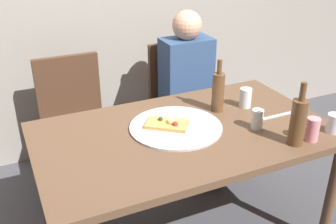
% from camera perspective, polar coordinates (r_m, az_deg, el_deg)
% --- Properties ---
extents(dining_table, '(1.56, 0.91, 0.72)m').
position_cam_1_polar(dining_table, '(2.11, 2.42, -4.46)').
color(dining_table, brown).
rests_on(dining_table, ground_plane).
extents(pizza_tray, '(0.50, 0.50, 0.01)m').
position_cam_1_polar(pizza_tray, '(2.10, 1.14, -2.17)').
color(pizza_tray, '#ADADB2').
rests_on(pizza_tray, dining_table).
extents(pizza_slice_last, '(0.25, 0.24, 0.05)m').
position_cam_1_polar(pizza_slice_last, '(2.09, -0.09, -1.72)').
color(pizza_slice_last, tan).
rests_on(pizza_slice_last, pizza_tray).
extents(wine_bottle, '(0.08, 0.08, 0.33)m').
position_cam_1_polar(wine_bottle, '(2.00, 18.32, -1.24)').
color(wine_bottle, brown).
rests_on(wine_bottle, dining_table).
extents(beer_bottle, '(0.07, 0.07, 0.31)m').
position_cam_1_polar(beer_bottle, '(2.26, 7.26, 3.00)').
color(beer_bottle, brown).
rests_on(beer_bottle, dining_table).
extents(tumbler_near, '(0.07, 0.07, 0.12)m').
position_cam_1_polar(tumbler_near, '(2.36, 11.15, 2.03)').
color(tumbler_near, silver).
rests_on(tumbler_near, dining_table).
extents(tumbler_far, '(0.06, 0.06, 0.11)m').
position_cam_1_polar(tumbler_far, '(2.13, 12.78, -1.03)').
color(tumbler_far, silver).
rests_on(tumbler_far, dining_table).
extents(wine_glass, '(0.08, 0.08, 0.10)m').
position_cam_1_polar(wine_glass, '(2.21, 22.89, -1.52)').
color(wine_glass, silver).
rests_on(wine_glass, dining_table).
extents(soda_can, '(0.07, 0.07, 0.12)m').
position_cam_1_polar(soda_can, '(2.09, 20.20, -2.39)').
color(soda_can, pink).
rests_on(soda_can, dining_table).
extents(table_knife, '(0.22, 0.02, 0.01)m').
position_cam_1_polar(table_knife, '(2.31, 15.53, -0.53)').
color(table_knife, '#B7B7BC').
rests_on(table_knife, dining_table).
extents(chair_left, '(0.44, 0.44, 0.90)m').
position_cam_1_polar(chair_left, '(2.78, -13.38, -0.41)').
color(chair_left, '#472D1E').
rests_on(chair_left, ground_plane).
extents(chair_right, '(0.44, 0.44, 0.90)m').
position_cam_1_polar(chair_right, '(3.02, 2.05, 2.49)').
color(chair_right, '#472D1E').
rests_on(chair_right, ground_plane).
extents(guest_in_sweater, '(0.36, 0.56, 1.17)m').
position_cam_1_polar(guest_in_sweater, '(2.85, 3.45, 3.74)').
color(guest_in_sweater, navy).
rests_on(guest_in_sweater, ground_plane).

